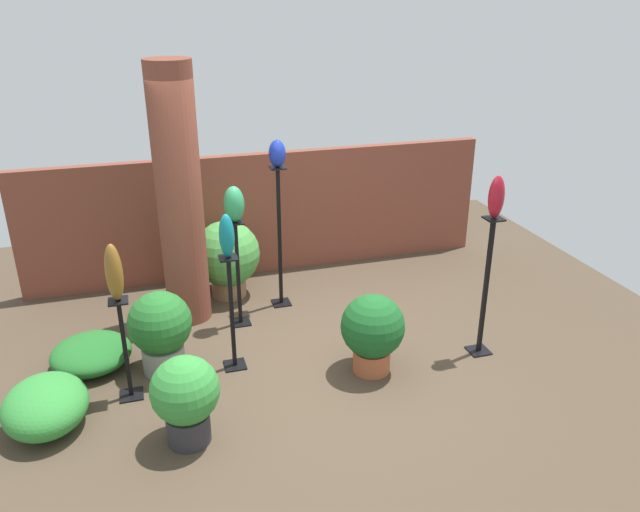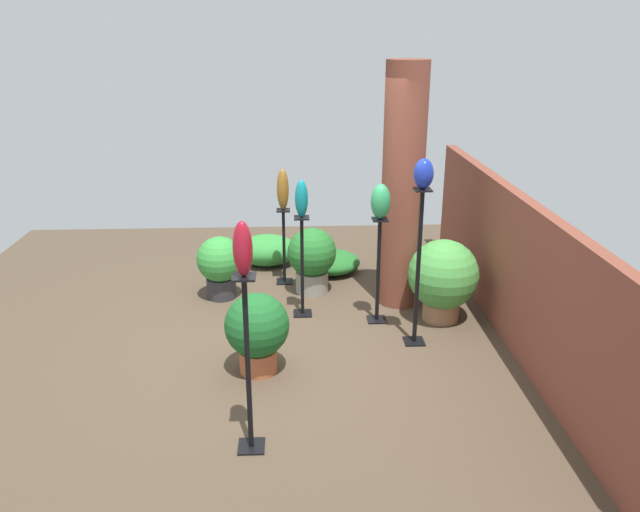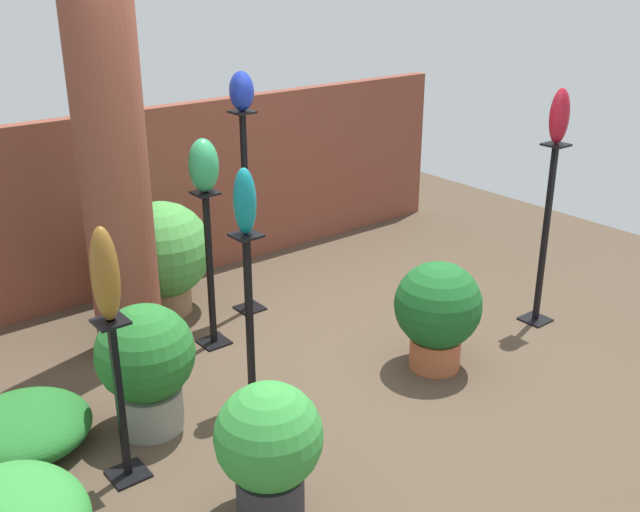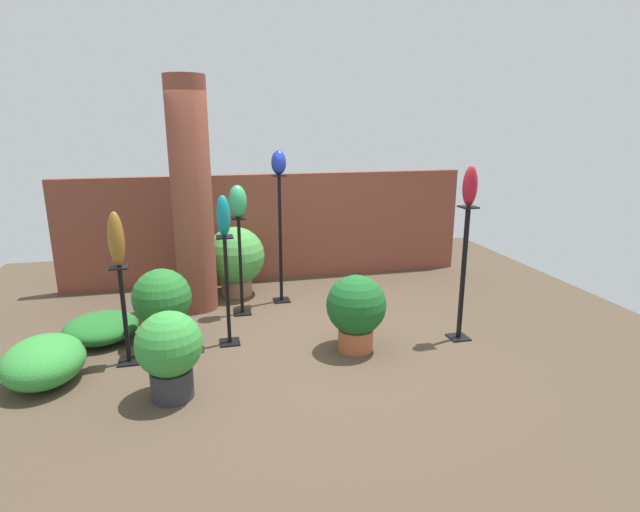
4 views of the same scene
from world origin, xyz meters
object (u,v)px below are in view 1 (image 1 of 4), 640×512
object	(u,v)px
potted_plant_mid_right	(373,330)
pedestal_jade	(238,278)
art_vase_jade	(234,204)
pedestal_teal	(232,318)
art_vase_ruby	(496,197)
potted_plant_back_center	(185,396)
brick_pillar	(180,198)
pedestal_cobalt	(280,243)
art_vase_cobalt	(277,153)
art_vase_bronze	(114,273)
potted_plant_front_left	(227,256)
art_vase_teal	(227,236)
potted_plant_mid_left	(161,329)
pedestal_bronze	(126,354)
pedestal_ruby	(485,293)

from	to	relation	value
potted_plant_mid_right	pedestal_jade	bearing A→B (deg)	129.41
pedestal_jade	art_vase_jade	xyz separation A→B (m)	(0.00, -0.00, 0.80)
pedestal_teal	pedestal_jade	xyz separation A→B (m)	(0.20, 0.79, 0.01)
art_vase_ruby	potted_plant_back_center	xyz separation A→B (m)	(-2.84, -0.51, -1.16)
art_vase_ruby	potted_plant_back_center	size ratio (longest dim) A/B	0.53
art_vase_jade	art_vase_ruby	bearing A→B (deg)	-29.98
brick_pillar	art_vase_ruby	bearing A→B (deg)	-30.37
brick_pillar	potted_plant_back_center	distance (m)	2.25
pedestal_cobalt	art_vase_cobalt	distance (m)	0.99
art_vase_cobalt	art_vase_jade	distance (m)	0.72
art_vase_bronze	potted_plant_front_left	bearing A→B (deg)	56.37
art_vase_ruby	potted_plant_back_center	world-z (taller)	art_vase_ruby
pedestal_cobalt	potted_plant_mid_right	bearing A→B (deg)	-72.25
pedestal_jade	art_vase_bronze	world-z (taller)	art_vase_bronze
pedestal_jade	potted_plant_back_center	xyz separation A→B (m)	(-0.71, -1.73, -0.11)
pedestal_jade	potted_plant_front_left	xyz separation A→B (m)	(-0.01, 0.70, -0.03)
potted_plant_mid_right	potted_plant_front_left	xyz separation A→B (m)	(-1.02, 1.92, 0.06)
pedestal_teal	art_vase_teal	bearing A→B (deg)	0.00
pedestal_jade	potted_plant_mid_left	world-z (taller)	pedestal_jade
pedestal_teal	art_vase_jade	distance (m)	1.16
potted_plant_mid_left	potted_plant_front_left	bearing A→B (deg)	59.02
pedestal_bronze	art_vase_cobalt	size ratio (longest dim) A/B	3.31
brick_pillar	potted_plant_mid_right	size ratio (longest dim) A/B	3.54
pedestal_teal	potted_plant_back_center	bearing A→B (deg)	-118.75
brick_pillar	art_vase_teal	xyz separation A→B (m)	(0.30, -1.10, -0.02)
pedestal_bronze	art_vase_teal	xyz separation A→B (m)	(0.94, 0.20, 0.89)
pedestal_jade	potted_plant_mid_left	size ratio (longest dim) A/B	1.45
pedestal_ruby	potted_plant_mid_right	bearing A→B (deg)	179.89
pedestal_cobalt	potted_plant_mid_left	size ratio (longest dim) A/B	2.01
pedestal_jade	potted_plant_mid_right	xyz separation A→B (m)	(1.01, -1.22, -0.10)
brick_pillar	potted_plant_mid_right	xyz separation A→B (m)	(1.50, -1.53, -0.91)
art_vase_cobalt	potted_plant_front_left	bearing A→B (deg)	143.68
art_vase_ruby	potted_plant_mid_left	world-z (taller)	art_vase_ruby
pedestal_bronze	potted_plant_front_left	bearing A→B (deg)	56.37
pedestal_cobalt	pedestal_bronze	xyz separation A→B (m)	(-1.65, -1.31, -0.31)
pedestal_jade	pedestal_cobalt	bearing A→B (deg)	30.97
pedestal_ruby	art_vase_bronze	xyz separation A→B (m)	(-3.26, 0.23, 0.54)
pedestal_jade	art_vase_jade	world-z (taller)	art_vase_jade
potted_plant_front_left	pedestal_jade	bearing A→B (deg)	-89.20
brick_pillar	potted_plant_mid_left	distance (m)	1.37
pedestal_bronze	pedestal_ruby	distance (m)	3.28
pedestal_jade	pedestal_bronze	bearing A→B (deg)	-138.70
art_vase_teal	art_vase_bronze	bearing A→B (deg)	-167.78
pedestal_teal	art_vase_ruby	bearing A→B (deg)	-10.54
art_vase_cobalt	art_vase_ruby	bearing A→B (deg)	-43.64
pedestal_teal	potted_plant_front_left	distance (m)	1.50
art_vase_cobalt	potted_plant_back_center	bearing A→B (deg)	-120.98
art_vase_jade	pedestal_cobalt	bearing A→B (deg)	30.97
pedestal_ruby	pedestal_cobalt	bearing A→B (deg)	136.36
art_vase_cobalt	potted_plant_front_left	distance (m)	1.39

